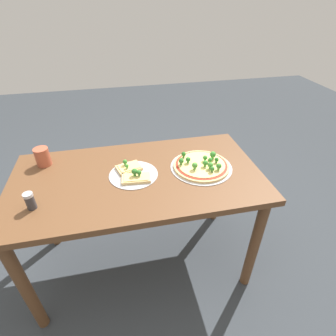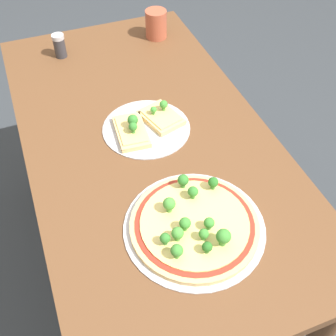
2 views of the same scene
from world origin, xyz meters
TOP-DOWN VIEW (x-y plane):
  - ground_plane at (0.00, 0.00)m, footprint 8.00×8.00m
  - dining_table at (0.00, 0.00)m, footprint 1.37×0.72m
  - pizza_tray_whole at (0.37, 0.00)m, footprint 0.35×0.35m
  - pizza_tray_slice at (-0.02, 0.01)m, footprint 0.27×0.27m
  - drinking_cup at (-0.52, 0.22)m, footprint 0.08×0.08m
  - condiment_shaker at (-0.51, -0.16)m, footprint 0.04×0.04m

SIDE VIEW (x-z plane):
  - ground_plane at x=0.00m, z-range 0.00..0.00m
  - dining_table at x=0.00m, z-range 0.27..1.02m
  - pizza_tray_slice at x=-0.02m, z-range 0.73..0.80m
  - pizza_tray_whole at x=0.37m, z-range 0.73..0.80m
  - condiment_shaker at x=-0.51m, z-range 0.75..0.84m
  - drinking_cup at x=-0.52m, z-range 0.75..0.86m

